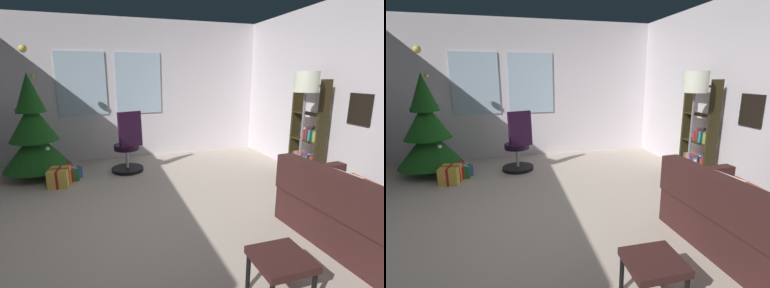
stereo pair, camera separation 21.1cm
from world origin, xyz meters
TOP-DOWN VIEW (x-y plane):
  - ground_plane at (0.00, 0.00)m, footprint 5.41×6.20m
  - wall_back_with_windows at (-0.02, 3.15)m, footprint 5.41×0.12m
  - wall_right_with_frames at (2.75, -0.00)m, footprint 0.12×6.20m
  - footstool at (0.61, -1.26)m, footprint 0.41×0.39m
  - holiday_tree at (-1.70, 2.32)m, footprint 1.05×1.05m
  - gift_box_red at (-1.32, 2.07)m, footprint 0.29×0.33m
  - gift_box_green at (-1.15, 2.02)m, footprint 0.23×0.30m
  - gift_box_gold at (-1.31, 1.77)m, footprint 0.32×0.38m
  - gift_box_blue at (-1.16, 2.04)m, footprint 0.33×0.33m
  - office_chair at (-0.21, 2.11)m, footprint 0.56×0.58m
  - bookshelf at (2.49, 0.82)m, footprint 0.18×0.64m
  - floor_lamp at (2.08, 0.45)m, footprint 0.33×0.33m

SIDE VIEW (x-z plane):
  - ground_plane at x=0.00m, z-range -0.10..0.00m
  - gift_box_green at x=-1.15m, z-range 0.00..0.20m
  - gift_box_blue at x=-1.16m, z-range 0.00..0.20m
  - gift_box_red at x=-1.32m, z-range 0.00..0.23m
  - gift_box_gold at x=-1.31m, z-range 0.00..0.28m
  - footstool at x=0.61m, z-range 0.13..0.52m
  - office_chair at x=-0.21m, z-range -0.13..0.97m
  - bookshelf at x=2.49m, z-range -0.09..1.54m
  - holiday_tree at x=-1.70m, z-range -0.34..1.80m
  - wall_right_with_frames at x=2.75m, z-range 0.00..2.77m
  - wall_back_with_windows at x=-0.02m, z-range 0.01..2.77m
  - floor_lamp at x=2.08m, z-range 0.59..2.33m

